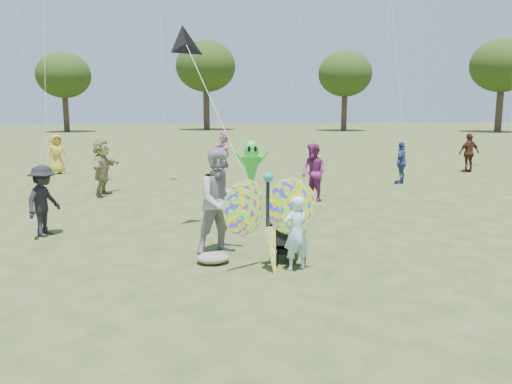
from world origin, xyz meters
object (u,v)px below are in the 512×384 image
at_px(crowd_d, 102,167).
at_px(crowd_j, 224,149).
at_px(child_girl, 296,233).
at_px(crowd_e, 313,172).
at_px(crowd_h, 469,153).
at_px(adult_man, 221,201).
at_px(crowd_g, 57,154).
at_px(butterfly_kite, 269,221).
at_px(jogging_stroller, 286,225).
at_px(crowd_c, 401,163).
at_px(crowd_b, 44,201).
at_px(alien_kite, 251,167).

relative_size(crowd_d, crowd_j, 1.08).
bearing_deg(crowd_j, child_girl, -10.91).
bearing_deg(crowd_e, crowd_h, 97.06).
distance_m(adult_man, crowd_g, 13.51).
bearing_deg(crowd_d, butterfly_kite, -140.08).
bearing_deg(crowd_j, crowd_e, 1.00).
xyz_separation_m(crowd_j, jogging_stroller, (-0.23, -14.25, -0.19)).
distance_m(crowd_c, butterfly_kite, 10.82).
distance_m(crowd_g, jogging_stroller, 14.49).
xyz_separation_m(jogging_stroller, butterfly_kite, (-0.41, -0.62, 0.22)).
bearing_deg(crowd_h, jogging_stroller, 37.92).
bearing_deg(crowd_e, crowd_b, -91.52).
relative_size(crowd_h, alien_kite, 0.93).
bearing_deg(crowd_d, crowd_c, -70.61).
xyz_separation_m(child_girl, crowd_e, (1.95, 6.02, 0.21)).
bearing_deg(crowd_j, adult_man, -15.69).
height_order(crowd_c, crowd_h, crowd_h).
relative_size(crowd_e, jogging_stroller, 1.46).
distance_m(crowd_d, butterfly_kite, 8.76).
height_order(crowd_h, crowd_j, crowd_h).
bearing_deg(alien_kite, crowd_g, 134.77).
xyz_separation_m(butterfly_kite, alien_kite, (0.66, 6.45, 0.13)).
xyz_separation_m(crowd_g, crowd_h, (16.83, -2.16, 0.01)).
xyz_separation_m(crowd_c, alien_kite, (-5.70, -2.31, 0.23)).
height_order(crowd_g, crowd_j, crowd_j).
relative_size(crowd_h, jogging_stroller, 1.44).
relative_size(crowd_g, crowd_h, 0.99).
height_order(butterfly_kite, alien_kite, alien_kite).
bearing_deg(alien_kite, crowd_e, -15.05).
bearing_deg(crowd_j, butterfly_kite, -12.60).
distance_m(jogging_stroller, alien_kite, 5.84).
relative_size(crowd_g, butterfly_kite, 0.88).
relative_size(crowd_b, alien_kite, 0.85).
bearing_deg(crowd_c, crowd_d, -44.60).
relative_size(child_girl, crowd_e, 0.75).
bearing_deg(adult_man, crowd_e, 38.23).
distance_m(crowd_e, butterfly_kite, 6.44).
bearing_deg(crowd_h, crowd_c, 22.81).
relative_size(crowd_e, crowd_g, 1.03).
height_order(crowd_b, crowd_h, crowd_h).
height_order(adult_man, crowd_e, adult_man).
relative_size(crowd_g, alien_kite, 0.92).
bearing_deg(crowd_e, crowd_d, -133.70).
bearing_deg(alien_kite, crowd_c, 22.06).
distance_m(child_girl, alien_kite, 6.50).
distance_m(crowd_c, crowd_j, 8.37).
bearing_deg(crowd_b, jogging_stroller, -96.09).
bearing_deg(crowd_d, crowd_j, -17.56).
bearing_deg(crowd_d, crowd_h, -62.00).
bearing_deg(adult_man, crowd_h, 22.96).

